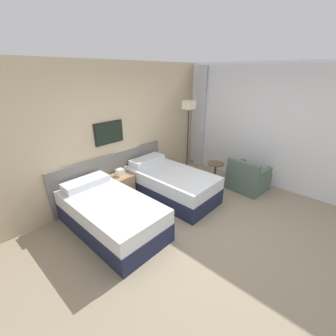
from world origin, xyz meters
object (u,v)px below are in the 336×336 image
Objects in this scene: bed_near_door at (111,214)px; bed_near_window at (170,184)px; floor_lamp at (189,113)px; side_table at (215,170)px; nightstand at (122,186)px; armchair at (247,179)px.

bed_near_door is 1.51m from bed_near_window.
floor_lamp reaches higher than side_table.
floor_lamp is 1.54m from side_table.
armchair is at bearing -39.65° from nightstand.
floor_lamp is (2.75, 0.53, 1.27)m from bed_near_door.
bed_near_window is 1.15m from side_table.
floor_lamp is at bearing -4.93° from nightstand.
bed_near_window is at bearing 0.00° from bed_near_door.
armchair reaches higher than bed_near_window.
bed_near_door is 1.03m from nightstand.
floor_lamp is 2.09m from armchair.
bed_near_door is 3.11m from armchair.
floor_lamp is at bearing 23.10° from bed_near_window.
nightstand is 1.16× the size of side_table.
bed_near_window is (1.51, 0.00, 0.00)m from bed_near_door.
side_table is (1.81, -1.15, 0.12)m from nightstand.
nightstand is at bearing 43.10° from bed_near_door.
bed_near_window is 2.37× the size of armchair.
armchair is at bearing -61.47° from side_table.
bed_near_door is at bearing 75.28° from armchair.
armchair is (1.40, -1.08, -0.04)m from bed_near_window.
floor_lamp reaches higher than bed_near_door.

